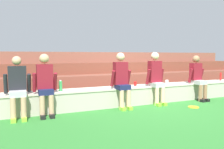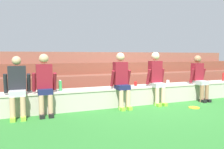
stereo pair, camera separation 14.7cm
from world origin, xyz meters
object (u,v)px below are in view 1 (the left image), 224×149
person_right_of_center (156,76)px  water_bottle_mid_left (61,86)px  frisbee (194,107)px  person_far_right (198,77)px  plastic_cup_left_end (135,84)px  person_far_left (18,86)px  plastic_cup_right_end (167,82)px  water_bottle_near_right (221,77)px  person_center (122,79)px  person_left_of_center (45,83)px

person_right_of_center → water_bottle_mid_left: bearing=175.3°
frisbee → person_right_of_center: bearing=131.9°
person_far_right → water_bottle_mid_left: bearing=176.4°
plastic_cup_left_end → frisbee: size_ratio=0.43×
person_far_left → person_far_right: size_ratio=0.99×
plastic_cup_right_end → water_bottle_mid_left: bearing=-178.9°
frisbee → water_bottle_near_right: bearing=25.8°
person_far_right → person_center: bearing=-180.0°
person_right_of_center → plastic_cup_right_end: 0.68m
water_bottle_near_right → frisbee: bearing=-154.2°
person_far_left → water_bottle_mid_left: size_ratio=5.11×
frisbee → plastic_cup_right_end: bearing=94.7°
water_bottle_mid_left → plastic_cup_right_end: water_bottle_mid_left is taller
person_far_left → person_left_of_center: 0.56m
person_center → person_far_right: 2.53m
water_bottle_near_right → plastic_cup_left_end: bearing=-179.9°
person_left_of_center → plastic_cup_right_end: person_left_of_center is taller
person_far_left → frisbee: size_ratio=4.78×
frisbee → plastic_cup_left_end: bearing=137.5°
water_bottle_mid_left → frisbee: (3.23, -0.95, -0.61)m
person_far_right → plastic_cup_left_end: (-1.95, 0.34, -0.16)m
water_bottle_near_right → plastic_cup_right_end: size_ratio=2.30×
person_far_left → water_bottle_near_right: (6.33, 0.31, -0.08)m
person_far_right → plastic_cup_right_end: (-0.89, 0.31, -0.16)m
person_left_of_center → frisbee: (3.60, -0.71, -0.73)m
person_left_of_center → water_bottle_near_right: bearing=3.3°
person_center → water_bottle_near_right: person_center is taller
person_center → person_far_right: size_ratio=1.05×
water_bottle_near_right → water_bottle_mid_left: (-5.39, -0.10, -0.01)m
person_left_of_center → frisbee: bearing=-11.2°
person_far_left → water_bottle_near_right: person_far_left is taller
person_far_left → water_bottle_near_right: bearing=2.8°
person_center → frisbee: bearing=-22.1°
water_bottle_near_right → frisbee: water_bottle_near_right is taller
person_center → person_right_of_center: bearing=2.0°
person_far_left → frisbee: 4.29m
person_left_of_center → person_far_left: bearing=177.4°
water_bottle_mid_left → person_left_of_center: bearing=-147.4°
person_right_of_center → plastic_cup_right_end: bearing=25.4°
plastic_cup_left_end → person_far_right: bearing=-10.0°
plastic_cup_right_end → frisbee: plastic_cup_right_end is taller
person_right_of_center → plastic_cup_left_end: size_ratio=11.95×
person_right_of_center → water_bottle_near_right: bearing=6.2°
person_left_of_center → plastic_cup_right_end: (3.52, 0.30, -0.18)m
person_center → water_bottle_near_right: 3.91m
person_right_of_center → person_far_right: bearing=-1.5°
plastic_cup_right_end → frisbee: size_ratio=0.43×
plastic_cup_right_end → frisbee: 1.15m
water_bottle_mid_left → frisbee: size_ratio=0.94×
plastic_cup_left_end → frisbee: plastic_cup_left_end is taller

